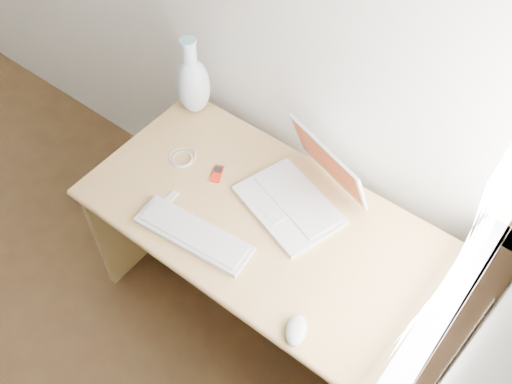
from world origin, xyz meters
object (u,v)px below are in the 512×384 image
Objects in this scene: external_keyboard at (194,234)px; vase at (193,83)px; desk at (280,238)px; laptop at (297,189)px.

external_keyboard is 1.26× the size of vase.
desk is 0.71m from vase.
laptop reaches higher than external_keyboard.
desk is at bearing -18.10° from vase.
vase is at bearing 161.90° from desk.
external_keyboard is at bearing -120.36° from desk.
desk is 3.87× the size of vase.
laptop is at bearing 56.38° from external_keyboard.
vase is at bearing -174.31° from laptop.
desk is 0.27m from laptop.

